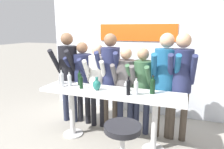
{
  "coord_description": "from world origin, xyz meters",
  "views": [
    {
      "loc": [
        1.08,
        -2.91,
        1.9
      ],
      "look_at": [
        0.0,
        0.08,
        1.17
      ],
      "focal_mm": 32.0,
      "sensor_mm": 36.0,
      "label": 1
    }
  ],
  "objects_px": {
    "person_center": "(110,71)",
    "wine_bottle_5": "(80,78)",
    "wine_bottle_2": "(136,87)",
    "wine_glass_0": "(126,83)",
    "tasting_table": "(110,99)",
    "person_left": "(83,74)",
    "wine_bottle_1": "(69,79)",
    "decorative_vase": "(97,85)",
    "person_rightmost": "(181,76)",
    "person_center_right": "(126,81)",
    "person_far_right": "(165,75)",
    "person_right": "(142,82)",
    "wine_bottle_3": "(81,82)",
    "wine_bottle_7": "(128,86)",
    "person_far_left": "(68,68)",
    "wine_bottle_0": "(62,79)",
    "wine_bottle_4": "(153,85)",
    "wine_bottle_6": "(61,76)",
    "person_center_left": "(97,76)",
    "bar_stool": "(122,144)"
  },
  "relations": [
    {
      "from": "decorative_vase",
      "to": "person_center_right",
      "type": "bearing_deg",
      "value": 55.09
    },
    {
      "from": "person_rightmost",
      "to": "wine_bottle_2",
      "type": "xyz_separation_m",
      "value": [
        -0.62,
        -0.54,
        -0.1
      ]
    },
    {
      "from": "wine_bottle_1",
      "to": "wine_bottle_3",
      "type": "distance_m",
      "value": 0.27
    },
    {
      "from": "wine_bottle_1",
      "to": "decorative_vase",
      "type": "xyz_separation_m",
      "value": [
        0.55,
        -0.06,
        -0.03
      ]
    },
    {
      "from": "wine_bottle_3",
      "to": "person_left",
      "type": "bearing_deg",
      "value": 115.65
    },
    {
      "from": "person_right",
      "to": "decorative_vase",
      "type": "bearing_deg",
      "value": -131.9
    },
    {
      "from": "person_center_right",
      "to": "person_far_right",
      "type": "bearing_deg",
      "value": -1.15
    },
    {
      "from": "person_right",
      "to": "person_center",
      "type": "bearing_deg",
      "value": -174.03
    },
    {
      "from": "person_center",
      "to": "person_right",
      "type": "bearing_deg",
      "value": -9.04
    },
    {
      "from": "person_center_left",
      "to": "person_far_left",
      "type": "bearing_deg",
      "value": 170.58
    },
    {
      "from": "wine_bottle_1",
      "to": "wine_bottle_4",
      "type": "xyz_separation_m",
      "value": [
        1.43,
        0.06,
        0.01
      ]
    },
    {
      "from": "person_far_left",
      "to": "wine_bottle_1",
      "type": "xyz_separation_m",
      "value": [
        0.3,
        -0.45,
        -0.1
      ]
    },
    {
      "from": "bar_stool",
      "to": "wine_glass_0",
      "type": "bearing_deg",
      "value": 103.67
    },
    {
      "from": "person_center",
      "to": "wine_bottle_6",
      "type": "distance_m",
      "value": 0.9
    },
    {
      "from": "wine_bottle_1",
      "to": "person_center",
      "type": "bearing_deg",
      "value": 40.51
    },
    {
      "from": "tasting_table",
      "to": "wine_glass_0",
      "type": "relative_size",
      "value": 13.36
    },
    {
      "from": "tasting_table",
      "to": "wine_bottle_1",
      "type": "bearing_deg",
      "value": 179.11
    },
    {
      "from": "wine_bottle_2",
      "to": "wine_bottle_5",
      "type": "height_order",
      "value": "wine_bottle_2"
    },
    {
      "from": "wine_bottle_1",
      "to": "wine_bottle_4",
      "type": "relative_size",
      "value": 0.91
    },
    {
      "from": "wine_bottle_2",
      "to": "wine_glass_0",
      "type": "height_order",
      "value": "wine_bottle_2"
    },
    {
      "from": "wine_bottle_0",
      "to": "wine_bottle_5",
      "type": "distance_m",
      "value": 0.31
    },
    {
      "from": "wine_bottle_7",
      "to": "person_right",
      "type": "bearing_deg",
      "value": 81.45
    },
    {
      "from": "wine_bottle_2",
      "to": "wine_bottle_3",
      "type": "distance_m",
      "value": 0.95
    },
    {
      "from": "wine_bottle_1",
      "to": "wine_bottle_5",
      "type": "height_order",
      "value": "wine_bottle_5"
    },
    {
      "from": "person_left",
      "to": "wine_bottle_6",
      "type": "height_order",
      "value": "person_left"
    },
    {
      "from": "person_rightmost",
      "to": "wine_bottle_1",
      "type": "relative_size",
      "value": 7.09
    },
    {
      "from": "tasting_table",
      "to": "person_left",
      "type": "height_order",
      "value": "person_left"
    },
    {
      "from": "person_center_right",
      "to": "wine_bottle_3",
      "type": "height_order",
      "value": "person_center_right"
    },
    {
      "from": "wine_bottle_4",
      "to": "wine_bottle_6",
      "type": "distance_m",
      "value": 1.65
    },
    {
      "from": "person_left",
      "to": "wine_bottle_4",
      "type": "xyz_separation_m",
      "value": [
        1.44,
        -0.44,
        0.03
      ]
    },
    {
      "from": "person_rightmost",
      "to": "wine_bottle_6",
      "type": "height_order",
      "value": "person_rightmost"
    },
    {
      "from": "person_center_left",
      "to": "wine_bottle_5",
      "type": "bearing_deg",
      "value": -130.23
    },
    {
      "from": "tasting_table",
      "to": "wine_bottle_1",
      "type": "relative_size",
      "value": 9.08
    },
    {
      "from": "wine_bottle_1",
      "to": "wine_bottle_3",
      "type": "bearing_deg",
      "value": -14.01
    },
    {
      "from": "person_far_left",
      "to": "wine_glass_0",
      "type": "height_order",
      "value": "person_far_left"
    },
    {
      "from": "person_far_left",
      "to": "wine_bottle_3",
      "type": "bearing_deg",
      "value": -44.48
    },
    {
      "from": "person_right",
      "to": "wine_bottle_3",
      "type": "height_order",
      "value": "person_right"
    },
    {
      "from": "person_center_left",
      "to": "person_rightmost",
      "type": "distance_m",
      "value": 1.5
    },
    {
      "from": "tasting_table",
      "to": "decorative_vase",
      "type": "xyz_separation_m",
      "value": [
        -0.22,
        -0.05,
        0.24
      ]
    },
    {
      "from": "person_center",
      "to": "person_rightmost",
      "type": "relative_size",
      "value": 0.99
    },
    {
      "from": "wine_bottle_5",
      "to": "wine_bottle_7",
      "type": "bearing_deg",
      "value": -14.12
    },
    {
      "from": "person_rightmost",
      "to": "person_right",
      "type": "bearing_deg",
      "value": 176.59
    },
    {
      "from": "person_rightmost",
      "to": "decorative_vase",
      "type": "height_order",
      "value": "person_rightmost"
    },
    {
      "from": "wine_bottle_4",
      "to": "wine_glass_0",
      "type": "xyz_separation_m",
      "value": [
        -0.42,
        -0.01,
        -0.01
      ]
    },
    {
      "from": "person_center",
      "to": "wine_bottle_5",
      "type": "bearing_deg",
      "value": -146.64
    },
    {
      "from": "wine_bottle_2",
      "to": "person_left",
      "type": "bearing_deg",
      "value": 153.77
    },
    {
      "from": "person_center_right",
      "to": "wine_bottle_5",
      "type": "distance_m",
      "value": 0.82
    },
    {
      "from": "tasting_table",
      "to": "person_far_left",
      "type": "height_order",
      "value": "person_far_left"
    },
    {
      "from": "person_rightmost",
      "to": "wine_bottle_0",
      "type": "xyz_separation_m",
      "value": [
        -1.93,
        -0.52,
        -0.09
      ]
    },
    {
      "from": "person_center_left",
      "to": "bar_stool",
      "type": "bearing_deg",
      "value": -63.68
    }
  ]
}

